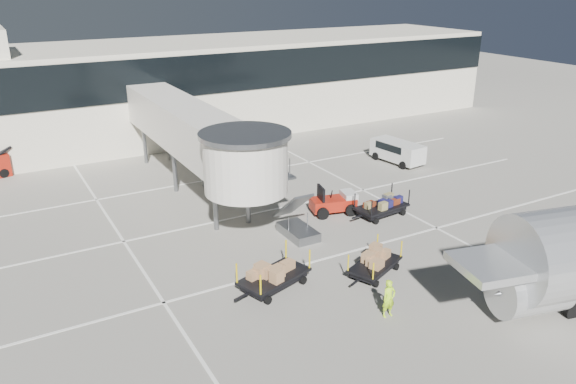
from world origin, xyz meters
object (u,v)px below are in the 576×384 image
at_px(suitcase_cart, 381,207).
at_px(box_cart_near, 375,263).
at_px(baggage_tug, 334,203).
at_px(ground_worker, 389,298).
at_px(minivan, 396,150).
at_px(box_cart_far, 274,275).

bearing_deg(suitcase_cart, box_cart_near, -136.89).
xyz_separation_m(baggage_tug, ground_worker, (-4.20, -10.38, 0.20)).
height_order(baggage_tug, minivan, baggage_tug).
height_order(box_cart_far, ground_worker, ground_worker).
relative_size(ground_worker, minivan, 0.38).
bearing_deg(box_cart_near, baggage_tug, 47.49).
height_order(box_cart_near, box_cart_far, box_cart_far).
bearing_deg(minivan, box_cart_far, -151.94).
xyz_separation_m(box_cart_near, minivan, (12.20, 13.20, 0.43)).
relative_size(suitcase_cart, box_cart_far, 0.95).
xyz_separation_m(box_cart_far, ground_worker, (3.07, -4.42, 0.22)).
bearing_deg(suitcase_cart, box_cart_far, -162.34).
bearing_deg(baggage_tug, suitcase_cart, -25.55).
bearing_deg(box_cart_far, box_cart_near, -32.38).
relative_size(baggage_tug, minivan, 0.66).
relative_size(box_cart_far, ground_worker, 2.47).
height_order(baggage_tug, suitcase_cart, baggage_tug).
relative_size(box_cart_near, ground_worker, 2.13).
xyz_separation_m(baggage_tug, minivan, (9.73, 6.00, 0.32)).
distance_m(box_cart_far, ground_worker, 5.39).
relative_size(box_cart_near, minivan, 0.81).
bearing_deg(ground_worker, suitcase_cart, 54.70).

